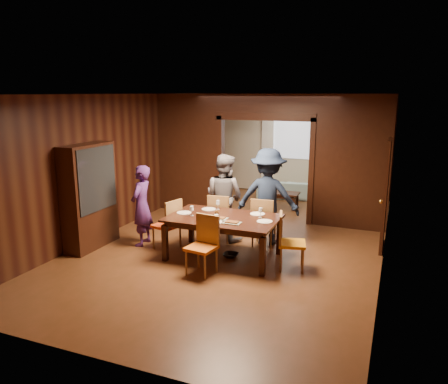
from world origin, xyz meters
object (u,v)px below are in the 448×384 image
at_px(person_navy, 268,197).
at_px(chair_left, 166,224).
at_px(person_purple, 142,206).
at_px(person_grey, 224,197).
at_px(dining_table, 223,237).
at_px(chair_near, 201,246).
at_px(sofa, 288,189).
at_px(chair_far_l, 221,217).
at_px(chair_far_r, 264,222).
at_px(chair_right, 292,242).
at_px(coffee_table, 283,200).
at_px(hutch, 89,196).

relative_size(person_navy, chair_left, 1.95).
distance_m(person_purple, person_grey, 1.64).
bearing_deg(dining_table, chair_near, -93.65).
relative_size(person_purple, person_grey, 0.90).
bearing_deg(person_purple, sofa, 154.69).
height_order(person_purple, dining_table, person_purple).
distance_m(chair_far_l, chair_near, 1.71).
bearing_deg(person_grey, chair_far_l, 100.19).
relative_size(person_purple, chair_far_r, 1.63).
xyz_separation_m(person_purple, chair_right, (3.00, -0.12, -0.30)).
bearing_deg(sofa, coffee_table, 89.48).
distance_m(person_grey, chair_right, 2.00).
relative_size(person_purple, chair_far_l, 1.63).
xyz_separation_m(dining_table, hutch, (-2.58, -0.41, 0.62)).
distance_m(coffee_table, chair_far_r, 3.00).
bearing_deg(dining_table, person_purple, 178.42).
distance_m(coffee_table, chair_right, 4.09).
bearing_deg(chair_far_r, sofa, -85.80).
relative_size(person_grey, dining_table, 0.89).
relative_size(person_purple, chair_near, 1.63).
relative_size(sofa, chair_far_l, 1.74).
xyz_separation_m(chair_far_l, chair_far_r, (0.89, 0.03, 0.00)).
bearing_deg(person_navy, chair_far_r, 78.36).
distance_m(person_navy, chair_left, 2.03).
relative_size(coffee_table, chair_near, 0.82).
xyz_separation_m(dining_table, chair_far_l, (-0.39, 0.86, 0.10)).
bearing_deg(dining_table, hutch, -170.90).
height_order(person_purple, chair_right, person_purple).
bearing_deg(sofa, person_grey, 76.58).
bearing_deg(coffee_table, chair_right, -73.65).
relative_size(sofa, hutch, 0.85).
relative_size(coffee_table, chair_far_r, 0.82).
bearing_deg(person_grey, dining_table, 125.96).
xyz_separation_m(person_purple, chair_far_l, (1.34, 0.81, -0.30)).
distance_m(sofa, chair_far_l, 4.10).
bearing_deg(hutch, person_purple, 28.38).
relative_size(chair_far_l, hutch, 0.48).
xyz_separation_m(chair_right, hutch, (-3.85, -0.34, 0.52)).
relative_size(sofa, chair_far_r, 1.74).
bearing_deg(chair_far_l, hutch, 25.71).
distance_m(sofa, chair_left, 5.04).
height_order(chair_far_l, chair_near, same).
relative_size(person_grey, hutch, 0.87).
height_order(person_purple, chair_left, person_purple).
xyz_separation_m(person_grey, chair_left, (-0.81, -0.95, -0.39)).
distance_m(person_navy, dining_table, 1.30).
height_order(person_navy, dining_table, person_navy).
distance_m(person_grey, chair_far_r, 0.96).
xyz_separation_m(dining_table, coffee_table, (0.13, 3.85, -0.18)).
bearing_deg(dining_table, sofa, 90.25).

